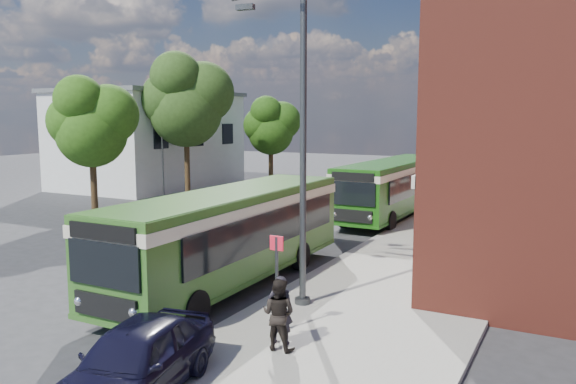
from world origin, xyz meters
The scene contains 15 objects.
ground centered at (0.00, 0.00, 0.00)m, with size 120.00×120.00×0.00m, color #2B2B2D.
pavement centered at (7.00, 8.00, 0.07)m, with size 6.00×48.00×0.15m, color gray.
kerb_line centered at (3.95, 8.00, 0.01)m, with size 0.12×48.00×0.01m, color beige.
white_building centered at (-18.00, 18.00, 3.66)m, with size 9.40×13.40×7.30m.
flagpole centered at (-12.45, 13.00, 4.94)m, with size 0.95×0.10×9.00m.
street_lamp centered at (4.84, -2.00, 4.79)m, with size 2.96×2.38×9.00m.
bus_stop_sign centered at (5.60, -4.20, 1.51)m, with size 0.35×0.08×2.52m.
bus_front centered at (2.23, -1.07, 1.83)m, with size 2.76×10.97×3.02m.
bus_rear centered at (3.00, 13.39, 1.83)m, with size 2.79×11.91×3.02m.
parked_car centered at (4.83, -8.19, 0.86)m, with size 1.67×4.15×1.41m, color black.
pedestrian_a centered at (5.99, -4.73, 0.95)m, with size 0.58×0.38×1.60m, color black.
pedestrian_b centered at (6.11, -5.04, 0.96)m, with size 0.79×0.61×1.62m, color black.
tree_left centered at (-11.49, 6.16, 5.09)m, with size 4.45×4.23×7.51m.
tree_mid centered at (-11.56, 14.38, 6.48)m, with size 5.65×5.37×9.54m.
tree_right centered at (-9.57, 22.21, 4.71)m, with size 4.11×3.91×6.94m.
Camera 1 is at (11.92, -15.54, 5.30)m, focal length 35.00 mm.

